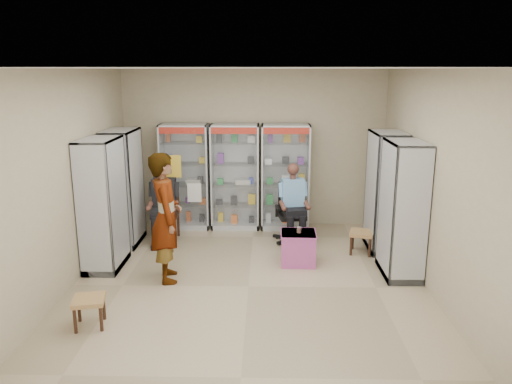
{
  "coord_description": "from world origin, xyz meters",
  "views": [
    {
      "loc": [
        0.25,
        -6.53,
        2.98
      ],
      "look_at": [
        0.09,
        0.7,
        1.21
      ],
      "focal_mm": 35.0,
      "sensor_mm": 36.0,
      "label": 1
    }
  ],
  "objects_px": {
    "cabinet_left_far": "(123,188)",
    "pink_trunk": "(298,248)",
    "cabinet_back_mid": "(235,177)",
    "seated_shopkeeper": "(292,206)",
    "cabinet_right_far": "(385,192)",
    "cabinet_left_near": "(103,204)",
    "cabinet_back_right": "(285,177)",
    "cabinet_right_near": "(403,210)",
    "office_chair": "(292,213)",
    "standing_man": "(166,218)",
    "woven_stool_a": "(361,242)",
    "cabinet_back_left": "(185,177)",
    "wooden_chair": "(166,214)",
    "woven_stool_b": "(90,312)"
  },
  "relations": [
    {
      "from": "cabinet_left_far",
      "to": "pink_trunk",
      "type": "xyz_separation_m",
      "value": [
        2.98,
        -0.91,
        -0.75
      ]
    },
    {
      "from": "cabinet_back_mid",
      "to": "seated_shopkeeper",
      "type": "relative_size",
      "value": 1.5
    },
    {
      "from": "cabinet_right_far",
      "to": "cabinet_back_mid",
      "type": "bearing_deg",
      "value": 66.35
    },
    {
      "from": "cabinet_back_mid",
      "to": "cabinet_left_near",
      "type": "height_order",
      "value": "same"
    },
    {
      "from": "cabinet_back_right",
      "to": "cabinet_right_near",
      "type": "bearing_deg",
      "value": -53.84
    },
    {
      "from": "office_chair",
      "to": "standing_man",
      "type": "height_order",
      "value": "standing_man"
    },
    {
      "from": "cabinet_right_near",
      "to": "pink_trunk",
      "type": "xyz_separation_m",
      "value": [
        -1.48,
        0.39,
        -0.75
      ]
    },
    {
      "from": "office_chair",
      "to": "woven_stool_a",
      "type": "bearing_deg",
      "value": -36.42
    },
    {
      "from": "office_chair",
      "to": "pink_trunk",
      "type": "height_order",
      "value": "office_chair"
    },
    {
      "from": "cabinet_back_mid",
      "to": "cabinet_back_right",
      "type": "xyz_separation_m",
      "value": [
        0.95,
        0.0,
        0.0
      ]
    },
    {
      "from": "cabinet_back_left",
      "to": "pink_trunk",
      "type": "xyz_separation_m",
      "value": [
        2.05,
        -1.84,
        -0.75
      ]
    },
    {
      "from": "wooden_chair",
      "to": "pink_trunk",
      "type": "height_order",
      "value": "wooden_chair"
    },
    {
      "from": "woven_stool_a",
      "to": "wooden_chair",
      "type": "bearing_deg",
      "value": 169.39
    },
    {
      "from": "cabinet_back_left",
      "to": "woven_stool_b",
      "type": "xyz_separation_m",
      "value": [
        -0.55,
        -3.89,
        -0.82
      ]
    },
    {
      "from": "cabinet_left_near",
      "to": "pink_trunk",
      "type": "relative_size",
      "value": 3.78
    },
    {
      "from": "cabinet_right_near",
      "to": "cabinet_back_left",
      "type": "bearing_deg",
      "value": 57.72
    },
    {
      "from": "cabinet_back_right",
      "to": "cabinet_right_far",
      "type": "relative_size",
      "value": 1.0
    },
    {
      "from": "cabinet_right_near",
      "to": "woven_stool_a",
      "type": "relative_size",
      "value": 5.3
    },
    {
      "from": "cabinet_back_left",
      "to": "cabinet_right_near",
      "type": "xyz_separation_m",
      "value": [
        3.53,
        -2.23,
        0.0
      ]
    },
    {
      "from": "cabinet_back_left",
      "to": "office_chair",
      "type": "relative_size",
      "value": 1.91
    },
    {
      "from": "cabinet_back_left",
      "to": "cabinet_back_right",
      "type": "xyz_separation_m",
      "value": [
        1.9,
        0.0,
        0.0
      ]
    },
    {
      "from": "wooden_chair",
      "to": "seated_shopkeeper",
      "type": "relative_size",
      "value": 0.71
    },
    {
      "from": "seated_shopkeeper",
      "to": "cabinet_left_far",
      "type": "bearing_deg",
      "value": 172.68
    },
    {
      "from": "cabinet_back_mid",
      "to": "cabinet_left_near",
      "type": "distance_m",
      "value": 2.77
    },
    {
      "from": "cabinet_back_right",
      "to": "cabinet_back_left",
      "type": "bearing_deg",
      "value": 180.0
    },
    {
      "from": "wooden_chair",
      "to": "woven_stool_b",
      "type": "relative_size",
      "value": 2.59
    },
    {
      "from": "standing_man",
      "to": "cabinet_right_far",
      "type": "bearing_deg",
      "value": -82.21
    },
    {
      "from": "seated_shopkeeper",
      "to": "woven_stool_a",
      "type": "height_order",
      "value": "seated_shopkeeper"
    },
    {
      "from": "cabinet_right_near",
      "to": "cabinet_back_mid",
      "type": "bearing_deg",
      "value": 49.16
    },
    {
      "from": "seated_shopkeeper",
      "to": "woven_stool_b",
      "type": "bearing_deg",
      "value": -139.07
    },
    {
      "from": "cabinet_left_far",
      "to": "cabinet_left_near",
      "type": "height_order",
      "value": "same"
    },
    {
      "from": "woven_stool_a",
      "to": "cabinet_left_far",
      "type": "bearing_deg",
      "value": 173.92
    },
    {
      "from": "seated_shopkeeper",
      "to": "woven_stool_a",
      "type": "bearing_deg",
      "value": -34.38
    },
    {
      "from": "cabinet_right_far",
      "to": "cabinet_right_near",
      "type": "bearing_deg",
      "value": -180.0
    },
    {
      "from": "cabinet_left_far",
      "to": "wooden_chair",
      "type": "xyz_separation_m",
      "value": [
        0.68,
        0.2,
        -0.53
      ]
    },
    {
      "from": "cabinet_back_right",
      "to": "wooden_chair",
      "type": "relative_size",
      "value": 2.13
    },
    {
      "from": "cabinet_back_left",
      "to": "woven_stool_b",
      "type": "height_order",
      "value": "cabinet_back_left"
    },
    {
      "from": "cabinet_right_near",
      "to": "office_chair",
      "type": "bearing_deg",
      "value": 46.6
    },
    {
      "from": "woven_stool_b",
      "to": "office_chair",
      "type": "bearing_deg",
      "value": 50.61
    },
    {
      "from": "pink_trunk",
      "to": "cabinet_right_near",
      "type": "bearing_deg",
      "value": -14.9
    },
    {
      "from": "cabinet_left_far",
      "to": "standing_man",
      "type": "bearing_deg",
      "value": 33.91
    },
    {
      "from": "cabinet_back_right",
      "to": "cabinet_left_near",
      "type": "height_order",
      "value": "same"
    },
    {
      "from": "cabinet_right_near",
      "to": "pink_trunk",
      "type": "height_order",
      "value": "cabinet_right_near"
    },
    {
      "from": "office_chair",
      "to": "seated_shopkeeper",
      "type": "relative_size",
      "value": 0.79
    },
    {
      "from": "cabinet_left_far",
      "to": "woven_stool_a",
      "type": "height_order",
      "value": "cabinet_left_far"
    },
    {
      "from": "wooden_chair",
      "to": "seated_shopkeeper",
      "type": "xyz_separation_m",
      "value": [
        2.25,
        -0.1,
        0.2
      ]
    },
    {
      "from": "cabinet_back_left",
      "to": "cabinet_left_far",
      "type": "bearing_deg",
      "value": -135.0
    },
    {
      "from": "cabinet_back_right",
      "to": "seated_shopkeeper",
      "type": "height_order",
      "value": "cabinet_back_right"
    },
    {
      "from": "cabinet_back_right",
      "to": "office_chair",
      "type": "height_order",
      "value": "cabinet_back_right"
    },
    {
      "from": "cabinet_right_far",
      "to": "cabinet_left_far",
      "type": "height_order",
      "value": "same"
    }
  ]
}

